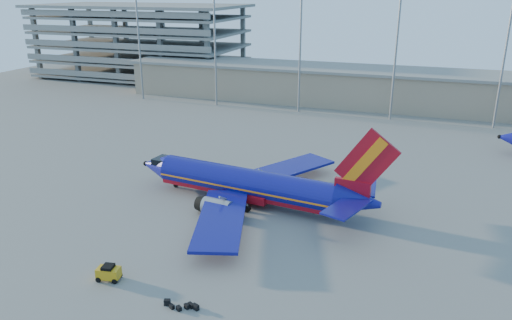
% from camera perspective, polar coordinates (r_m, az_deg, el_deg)
% --- Properties ---
extents(ground, '(220.00, 220.00, 0.00)m').
position_cam_1_polar(ground, '(69.46, -1.04, -3.32)').
color(ground, slate).
rests_on(ground, ground).
extents(terminal_building, '(122.00, 16.00, 8.50)m').
position_cam_1_polar(terminal_building, '(120.72, 13.38, 8.11)').
color(terminal_building, gray).
rests_on(terminal_building, ground).
extents(parking_garage, '(62.00, 32.00, 21.40)m').
position_cam_1_polar(parking_garage, '(159.23, -12.97, 13.46)').
color(parking_garage, slate).
rests_on(parking_garage, ground).
extents(light_mast_row, '(101.60, 1.60, 28.65)m').
position_cam_1_polar(light_mast_row, '(107.79, 10.43, 14.14)').
color(light_mast_row, gray).
rests_on(light_mast_row, ground).
extents(aircraft_main, '(35.46, 33.93, 12.03)m').
position_cam_1_polar(aircraft_main, '(64.04, -0.47, -2.86)').
color(aircraft_main, navy).
rests_on(aircraft_main, ground).
extents(baggage_tug, '(2.38, 1.68, 1.57)m').
position_cam_1_polar(baggage_tug, '(50.88, -16.50, -12.21)').
color(baggage_tug, '#CE9312').
rests_on(baggage_tug, ground).
extents(luggage_pile, '(3.34, 1.31, 0.54)m').
position_cam_1_polar(luggage_pile, '(46.00, -8.48, -16.13)').
color(luggage_pile, black).
rests_on(luggage_pile, ground).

